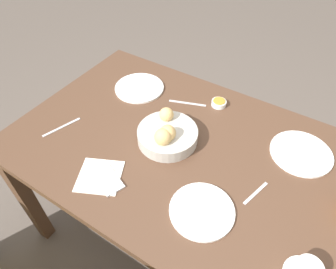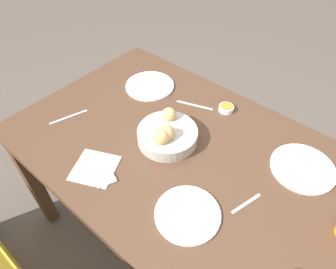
{
  "view_description": "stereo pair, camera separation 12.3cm",
  "coord_description": "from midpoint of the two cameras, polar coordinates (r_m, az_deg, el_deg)",
  "views": [
    {
      "loc": [
        -0.39,
        0.72,
        1.69
      ],
      "look_at": [
        0.08,
        -0.0,
        0.8
      ],
      "focal_mm": 32.0,
      "sensor_mm": 36.0,
      "label": 1
    },
    {
      "loc": [
        -0.48,
        0.65,
        1.69
      ],
      "look_at": [
        0.08,
        -0.0,
        0.8
      ],
      "focal_mm": 32.0,
      "sensor_mm": 36.0,
      "label": 2
    }
  ],
  "objects": [
    {
      "name": "cell_phone",
      "position": [
        1.16,
        -14.64,
        -8.2
      ],
      "size": [
        0.17,
        0.12,
        0.01
      ],
      "color": "silver",
      "rests_on": "dining_table"
    },
    {
      "name": "plate_far_center",
      "position": [
        1.05,
        3.04,
        -14.48
      ],
      "size": [
        0.22,
        0.22,
        0.01
      ],
      "color": "white",
      "rests_on": "dining_table"
    },
    {
      "name": "ground_plane",
      "position": [
        1.87,
        0.04,
        -18.48
      ],
      "size": [
        10.0,
        10.0,
        0.0
      ],
      "primitive_type": "plane",
      "color": "#564C44"
    },
    {
      "name": "napkin",
      "position": [
        1.17,
        -15.86,
        -7.82
      ],
      "size": [
        0.21,
        0.21,
        0.0
      ],
      "color": "silver",
      "rests_on": "dining_table"
    },
    {
      "name": "jam_bowl_honey",
      "position": [
        1.42,
        7.23,
        5.86
      ],
      "size": [
        0.07,
        0.07,
        0.03
      ],
      "color": "white",
      "rests_on": "dining_table"
    },
    {
      "name": "fork_silver",
      "position": [
        1.41,
        -22.0,
        1.18
      ],
      "size": [
        0.06,
        0.17,
        0.0
      ],
      "color": "#B7B7BC",
      "rests_on": "dining_table"
    },
    {
      "name": "spoon_coffee",
      "position": [
        1.12,
        13.31,
        -10.99
      ],
      "size": [
        0.05,
        0.13,
        0.0
      ],
      "color": "#B7B7BC",
      "rests_on": "dining_table"
    },
    {
      "name": "knife_silver",
      "position": [
        1.43,
        1.25,
        5.88
      ],
      "size": [
        0.17,
        0.07,
        0.0
      ],
      "color": "#B7B7BC",
      "rests_on": "dining_table"
    },
    {
      "name": "plate_near_right",
      "position": [
        1.53,
        -7.81,
        8.71
      ],
      "size": [
        0.24,
        0.24,
        0.01
      ],
      "color": "white",
      "rests_on": "dining_table"
    },
    {
      "name": "plate_near_left",
      "position": [
        1.29,
        21.57,
        -3.44
      ],
      "size": [
        0.24,
        0.24,
        0.01
      ],
      "color": "white",
      "rests_on": "dining_table"
    },
    {
      "name": "bread_basket",
      "position": [
        1.23,
        -2.97,
        -0.02
      ],
      "size": [
        0.25,
        0.25,
        0.11
      ],
      "color": "#B2ADA3",
      "rests_on": "dining_table"
    },
    {
      "name": "dining_table",
      "position": [
        1.3,
        0.05,
        -5.46
      ],
      "size": [
        1.43,
        0.92,
        0.77
      ],
      "color": "#4C3323",
      "rests_on": "ground_plane"
    }
  ]
}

